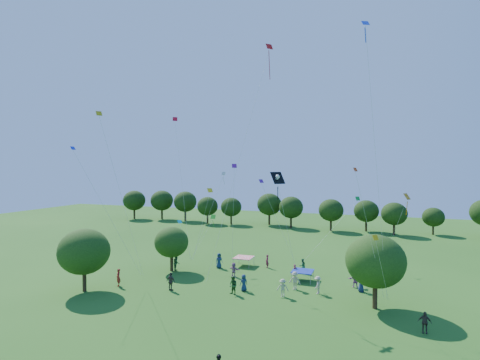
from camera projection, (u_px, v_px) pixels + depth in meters
name	position (u px, v px, depth m)	size (l,w,h in m)	color
near_tree_west	(84.00, 252.00, 36.67)	(4.96, 4.96, 6.16)	#422B19
near_tree_north	(171.00, 242.00, 43.80)	(3.97, 3.97, 5.21)	#422B19
near_tree_east	(375.00, 261.00, 32.15)	(5.06, 5.06, 6.41)	#422B19
treeline	(301.00, 208.00, 74.83)	(88.01, 8.77, 6.77)	#422B19
tent_red_stripe	(244.00, 258.00, 46.13)	(2.20, 2.20, 1.10)	red
tent_blue	(303.00, 271.00, 40.08)	(2.20, 2.20, 1.10)	#172C99
crowd_person_0	(244.00, 283.00, 36.82)	(0.81, 0.44, 1.63)	navy
crowd_person_1	(118.00, 278.00, 38.28)	(0.66, 0.43, 1.78)	maroon
crowd_person_2	(177.00, 263.00, 44.03)	(0.92, 0.50, 1.86)	#235226
crowd_person_3	(295.00, 281.00, 37.22)	(1.18, 0.53, 1.80)	#AFA08C
crowd_person_4	(171.00, 282.00, 36.93)	(1.04, 0.47, 1.78)	#3D3530
crowd_person_5	(355.00, 280.00, 37.98)	(1.42, 0.51, 1.52)	#A25F95
crowd_person_6	(219.00, 261.00, 45.14)	(0.90, 0.48, 1.82)	navy
crowd_person_7	(267.00, 261.00, 45.25)	(0.59, 0.38, 1.59)	maroon
crowd_person_8	(233.00, 285.00, 35.75)	(0.87, 0.47, 1.76)	#224C20
crowd_person_9	(283.00, 288.00, 35.14)	(1.11, 0.50, 1.70)	#A8A586
crowd_person_10	(425.00, 322.00, 27.48)	(0.93, 0.42, 1.59)	#382F2D
crowd_person_11	(234.00, 270.00, 41.58)	(1.48, 0.53, 1.58)	#9E5C91
crowd_person_12	(361.00, 283.00, 36.57)	(0.87, 0.47, 1.76)	navy
crowd_person_13	(295.00, 272.00, 40.86)	(0.58, 0.37, 1.56)	maroon
crowd_person_14	(302.00, 266.00, 43.01)	(0.82, 0.44, 1.66)	#2B653D
crowd_person_15	(318.00, 285.00, 35.99)	(1.11, 0.50, 1.70)	#C0AF9A
pirate_kite	(278.00, 179.00, 33.10)	(2.37, 2.01, 10.48)	black
red_high_kite	(259.00, 88.00, 39.16)	(4.55, 7.70, 24.13)	red
small_kite_0	(178.00, 145.00, 52.32)	(7.64, 9.81, 18.24)	red
small_kite_1	(378.00, 252.00, 27.62)	(1.34, 4.64, 6.04)	#E1A20B
small_kite_2	(208.00, 199.00, 45.23)	(1.56, 2.67, 8.34)	yellow
small_kite_3	(211.00, 221.00, 47.46)	(1.30, 4.47, 4.82)	green
small_kite_4	(371.00, 101.00, 28.13)	(2.17, 4.00, 21.62)	blue
small_kite_5	(267.00, 196.00, 43.88)	(4.10, 1.15, 9.47)	#611890
small_kite_6	(218.00, 191.00, 46.35)	(2.61, 4.35, 10.31)	silver
small_kite_7	(181.00, 226.00, 45.82)	(2.66, 1.84, 4.37)	#0DBCCD
small_kite_8	(365.00, 213.00, 28.93)	(2.43, 3.68, 10.88)	#E63F0D
small_kite_9	(404.00, 206.00, 35.40)	(2.75, 2.74, 8.44)	orange
small_kite_10	(110.00, 156.00, 35.33)	(2.58, 3.74, 16.11)	#C39B11
small_kite_11	(348.00, 210.00, 45.95)	(6.05, 6.89, 7.22)	#198C32
small_kite_12	(93.00, 186.00, 36.41)	(5.46, 3.60, 12.90)	#1730E9
small_kite_13	(234.00, 186.00, 41.07)	(0.60, 0.83, 11.27)	#741687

